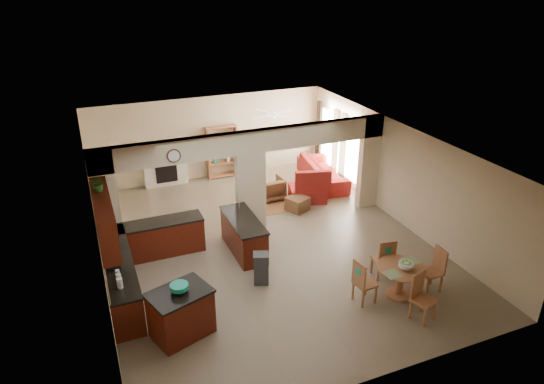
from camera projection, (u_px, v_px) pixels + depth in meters
name	position (u px, v px, depth m)	size (l,w,h in m)	color
floor	(264.00, 244.00, 12.67)	(10.00, 10.00, 0.00)	#756751
ceiling	(264.00, 142.00, 11.50)	(10.00, 10.00, 0.00)	white
wall_back	(210.00, 138.00, 16.29)	(8.00, 8.00, 0.00)	beige
wall_front	(376.00, 316.00, 7.88)	(8.00, 8.00, 0.00)	beige
wall_left	(96.00, 225.00, 10.71)	(10.00, 10.00, 0.00)	beige
wall_right	(398.00, 173.00, 13.47)	(10.00, 10.00, 0.00)	beige
partition_left_pier	(106.00, 204.00, 11.65)	(0.60, 0.25, 2.80)	beige
partition_center_pier	(251.00, 191.00, 13.05)	(0.80, 0.25, 2.20)	beige
partition_right_pier	(369.00, 162.00, 14.21)	(0.60, 0.25, 2.80)	beige
partition_header	(250.00, 142.00, 12.47)	(8.00, 0.25, 0.60)	beige
kitchen_counter	(137.00, 259.00, 11.14)	(2.52, 3.29, 1.48)	#3D0907
upper_cabinets	(104.00, 218.00, 9.88)	(0.35, 2.40, 0.90)	#3D0907
peninsula	(244.00, 235.00, 12.18)	(0.70, 1.85, 0.91)	#3D0907
wall_clock	(174.00, 156.00, 11.67)	(0.34, 0.34, 0.03)	#532D1B
rug	(276.00, 204.00, 14.85)	(1.60, 1.30, 0.01)	#996037
fireplace	(165.00, 168.00, 15.93)	(1.60, 0.35, 1.20)	beige
shelving_unit	(222.00, 152.00, 16.47)	(1.00, 0.32, 1.80)	#9F6437
window_a	(353.00, 153.00, 15.48)	(0.02, 0.90, 1.90)	white
window_b	(328.00, 138.00, 16.91)	(0.02, 0.90, 1.90)	white
glazed_door	(340.00, 149.00, 16.25)	(0.02, 0.70, 2.10)	white
drape_a_left	(362.00, 160.00, 14.96)	(0.10, 0.28, 2.30)	#3C1818
drape_a_right	(343.00, 148.00, 15.97)	(0.10, 0.28, 2.30)	#3C1818
drape_b_left	(335.00, 143.00, 16.39)	(0.10, 0.28, 2.30)	#3C1818
drape_b_right	(319.00, 133.00, 17.40)	(0.10, 0.28, 2.30)	#3C1818
ceiling_fan	(274.00, 114.00, 14.65)	(1.00, 1.00, 0.10)	white
kitchen_island	(181.00, 313.00, 9.35)	(1.35, 1.14, 0.99)	#3D0907
teal_bowl	(179.00, 288.00, 9.12)	(0.35, 0.35, 0.16)	#169A7E
trash_can	(261.00, 270.00, 10.97)	(0.33, 0.28, 0.70)	#2F2F32
dining_table	(400.00, 277.00, 10.48)	(1.07, 1.07, 0.73)	#9F6437
fruit_bowl	(406.00, 265.00, 10.29)	(0.32, 0.32, 0.17)	#6BA924
sofa	(322.00, 172.00, 16.22)	(1.03, 2.64, 0.77)	maroon
chaise	(307.00, 193.00, 15.04)	(1.08, 0.89, 0.43)	maroon
armchair	(271.00, 188.00, 15.07)	(0.73, 0.75, 0.68)	maroon
ottoman	(298.00, 204.00, 14.40)	(0.56, 0.56, 0.41)	maroon
plant	(98.00, 183.00, 9.94)	(0.33, 0.28, 0.36)	#194612
chair_north	(385.00, 258.00, 11.05)	(0.47, 0.47, 1.02)	#9F6437
chair_east	(435.00, 268.00, 10.67)	(0.44, 0.44, 1.02)	#9F6437
chair_south	(421.00, 294.00, 9.80)	(0.53, 0.53, 1.02)	#9F6437
chair_west	(362.00, 281.00, 10.23)	(0.46, 0.46, 1.02)	#9F6437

